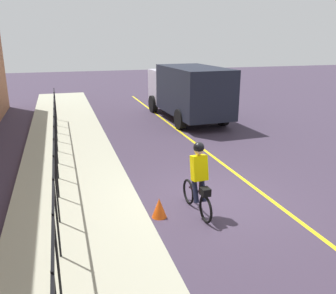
% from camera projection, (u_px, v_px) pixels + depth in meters
% --- Properties ---
extents(ground_plane, '(80.00, 80.00, 0.00)m').
position_uv_depth(ground_plane, '(208.00, 200.00, 9.54)').
color(ground_plane, '#3B3043').
extents(lane_line_centre, '(36.00, 0.12, 0.01)m').
position_uv_depth(lane_line_centre, '(261.00, 193.00, 9.98)').
color(lane_line_centre, yellow).
rests_on(lane_line_centre, ground).
extents(sidewalk, '(40.00, 3.20, 0.15)m').
position_uv_depth(sidewalk, '(77.00, 215.00, 8.57)').
color(sidewalk, '#A3A38C').
rests_on(sidewalk, ground).
extents(iron_fence, '(19.34, 0.04, 1.60)m').
position_uv_depth(iron_fence, '(55.00, 156.00, 9.02)').
color(iron_fence, black).
rests_on(iron_fence, sidewalk).
extents(cyclist_lead, '(1.71, 0.37, 1.83)m').
position_uv_depth(cyclist_lead, '(198.00, 179.00, 8.54)').
color(cyclist_lead, black).
rests_on(cyclist_lead, ground).
extents(box_truck_background, '(6.80, 2.76, 2.78)m').
position_uv_depth(box_truck_background, '(188.00, 90.00, 18.48)').
color(box_truck_background, black).
rests_on(box_truck_background, ground).
extents(traffic_cone_near, '(0.36, 0.36, 0.49)m').
position_uv_depth(traffic_cone_near, '(159.00, 208.00, 8.57)').
color(traffic_cone_near, '#F35A13').
rests_on(traffic_cone_near, ground).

